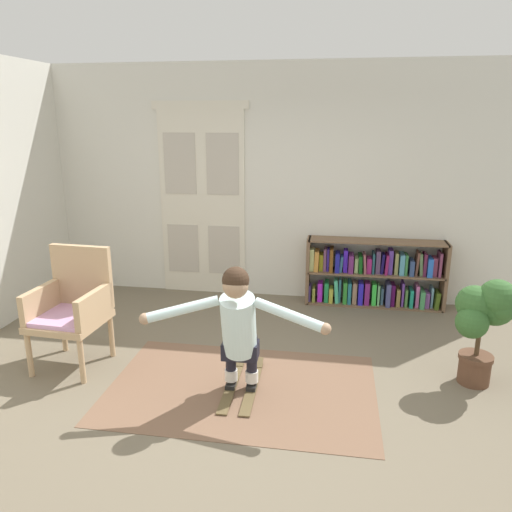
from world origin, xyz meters
The scene contains 9 objects.
ground_plane centered at (0.00, 0.00, 0.00)m, with size 7.20×7.20×0.00m, color #6B604D.
back_wall centered at (0.00, 2.60, 1.45)m, with size 6.00×0.10×2.90m, color silver.
double_door centered at (-1.04, 2.54, 1.23)m, with size 1.22×0.05×2.45m.
rug centered at (-0.09, 0.19, 0.00)m, with size 2.28×1.50×0.01m, color brown.
bookshelf centered at (1.14, 2.39, 0.37)m, with size 1.67×0.30×0.83m.
wicker_chair centered at (-1.72, 0.41, 0.58)m, with size 0.64×0.64×1.10m.
potted_plant centered at (1.94, 0.62, 0.65)m, with size 0.51×0.44×0.96m.
skis_pair centered at (-0.09, 0.22, 0.02)m, with size 0.29×0.89×0.07m.
person_skier centered at (-0.09, 0.06, 0.67)m, with size 1.47×0.52×1.09m.
Camera 1 is at (0.64, -3.51, 2.25)m, focal length 34.50 mm.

